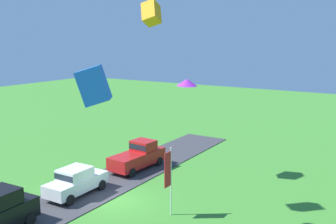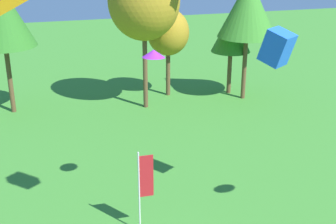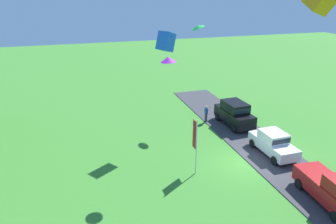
# 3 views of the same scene
# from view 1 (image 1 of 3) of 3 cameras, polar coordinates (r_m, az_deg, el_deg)

# --- Properties ---
(ground_plane) EXTENTS (120.00, 120.00, 0.00)m
(ground_plane) POSITION_cam_1_polar(r_m,az_deg,el_deg) (25.99, -7.49, -12.66)
(ground_plane) COLOR #3D842D
(pavement_strip) EXTENTS (36.00, 4.40, 0.06)m
(pavement_strip) POSITION_cam_1_polar(r_m,az_deg,el_deg) (27.55, -11.64, -11.34)
(pavement_strip) COLOR #38383D
(pavement_strip) RESTS_ON ground
(car_pickup_near_entrance) EXTENTS (5.11, 2.30, 2.14)m
(car_pickup_near_entrance) POSITION_cam_1_polar(r_m,az_deg,el_deg) (31.42, -4.28, -6.29)
(car_pickup_near_entrance) COLOR red
(car_pickup_near_entrance) RESTS_ON ground
(car_sedan_by_flagpole) EXTENTS (4.43, 2.02, 1.84)m
(car_sedan_by_flagpole) POSITION_cam_1_polar(r_m,az_deg,el_deg) (26.91, -13.24, -9.64)
(car_sedan_by_flagpole) COLOR white
(car_sedan_by_flagpole) RESTS_ON ground
(flag_banner) EXTENTS (0.71, 0.08, 4.12)m
(flag_banner) POSITION_cam_1_polar(r_m,az_deg,el_deg) (22.76, 0.10, -8.95)
(flag_banner) COLOR silver
(flag_banner) RESTS_ON ground
(kite_delta_high_left) EXTENTS (1.46, 1.47, 0.40)m
(kite_delta_high_left) POSITION_cam_1_polar(r_m,az_deg,el_deg) (19.93, 2.77, 4.33)
(kite_delta_high_left) COLOR purple
(kite_box_over_trees) EXTENTS (1.65, 1.76, 1.70)m
(kite_box_over_trees) POSITION_cam_1_polar(r_m,az_deg,el_deg) (16.48, -10.74, 3.80)
(kite_box_over_trees) COLOR blue
(kite_box_high_right) EXTENTS (1.69, 1.50, 1.97)m
(kite_box_high_right) POSITION_cam_1_polar(r_m,az_deg,el_deg) (28.05, -2.44, 14.14)
(kite_box_high_right) COLOR orange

